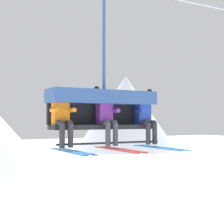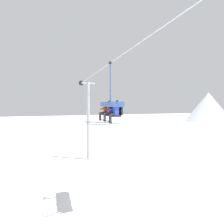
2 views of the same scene
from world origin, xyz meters
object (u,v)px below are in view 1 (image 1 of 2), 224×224
skier_purple (107,116)px  skier_blue (146,116)px  skier_orange (63,117)px  chairlift_chair (102,103)px

skier_purple → skier_blue: bearing=0.0°
skier_purple → skier_blue: 1.01m
skier_orange → skier_purple: skier_purple is taller
skier_blue → skier_purple: bearing=180.0°
skier_orange → skier_blue: bearing=0.2°
chairlift_chair → skier_blue: chairlift_chair is taller
skier_orange → skier_blue: skier_blue is taller
skier_purple → skier_blue: same height
chairlift_chair → skier_orange: bearing=-167.6°
chairlift_chair → skier_blue: 1.07m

